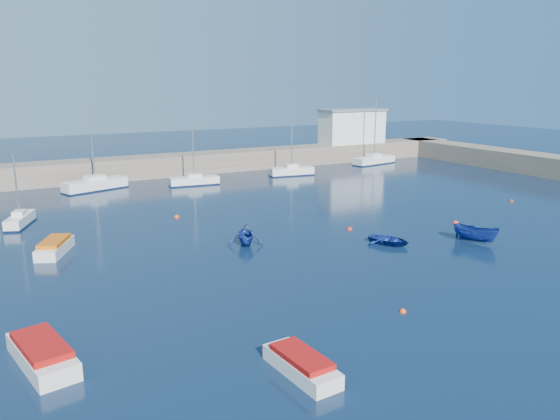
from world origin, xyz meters
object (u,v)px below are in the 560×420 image
sailboat_6 (194,181)px  motorboat_0 (42,354)px  sailboat_3 (20,220)px  dinghy_left (245,234)px  dinghy_right (476,234)px  sailboat_8 (374,160)px  motorboat_1 (55,247)px  motorboat_3 (301,364)px  sailboat_7 (292,171)px  dinghy_center (389,240)px  sailboat_5 (95,184)px  harbor_office (352,127)px

sailboat_6 → motorboat_0: bearing=157.1°
sailboat_3 → sailboat_6: (19.51, 10.82, 0.02)m
dinghy_left → dinghy_right: 17.49m
sailboat_8 → dinghy_right: (-18.90, -36.28, 0.07)m
motorboat_1 → motorboat_3: (6.94, -22.62, -0.06)m
sailboat_3 → dinghy_left: sailboat_3 is taller
sailboat_7 → sailboat_8: 16.17m
motorboat_0 → dinghy_center: bearing=4.5°
sailboat_8 → motorboat_0: sailboat_8 is taller
dinghy_right → sailboat_3: bearing=122.2°
sailboat_8 → sailboat_5: bearing=81.1°
dinghy_center → dinghy_left: dinghy_left is taller
sailboat_3 → motorboat_0: bearing=-70.6°
sailboat_3 → sailboat_7: 34.90m
sailboat_3 → dinghy_right: (30.05, -22.10, 0.15)m
sailboat_3 → motorboat_1: (1.60, -9.63, -0.03)m
motorboat_3 → dinghy_center: motorboat_3 is taller
sailboat_5 → motorboat_0: 40.51m
dinghy_center → harbor_office: bearing=30.3°
sailboat_7 → motorboat_0: (-33.93, -37.41, -0.10)m
dinghy_center → dinghy_left: size_ratio=1.04×
sailboat_5 → dinghy_left: bearing=173.2°
dinghy_left → motorboat_0: bearing=-120.7°
sailboat_6 → sailboat_7: sailboat_7 is taller
sailboat_8 → dinghy_left: 44.67m
harbor_office → sailboat_8: sailboat_8 is taller
harbor_office → sailboat_8: 6.93m
harbor_office → motorboat_3: harbor_office is taller
sailboat_6 → dinghy_left: 25.54m
dinghy_center → motorboat_3: bearing=-167.3°
sailboat_3 → motorboat_0: sailboat_3 is taller
dinghy_left → dinghy_center: bearing=-7.0°
sailboat_5 → sailboat_7: (24.46, -1.98, -0.07)m
sailboat_7 → motorboat_3: bearing=159.1°
sailboat_6 → motorboat_3: bearing=171.7°
sailboat_7 → sailboat_8: sailboat_8 is taller
sailboat_5 → motorboat_3: bearing=161.1°
motorboat_1 → sailboat_7: bearing=58.5°
sailboat_8 → sailboat_7: bearing=90.3°
sailboat_6 → motorboat_1: (-17.91, -20.45, -0.05)m
sailboat_5 → motorboat_3: sailboat_5 is taller
motorboat_0 → motorboat_3: motorboat_0 is taller
sailboat_7 → motorboat_1: bearing=132.0°
sailboat_6 → motorboat_3: 44.45m
sailboat_3 → sailboat_6: bearing=50.3°
dinghy_center → dinghy_left: bearing=124.5°
harbor_office → dinghy_right: bearing=-114.1°
sailboat_3 → sailboat_7: (33.06, 11.20, 0.08)m
sailboat_5 → sailboat_8: sailboat_5 is taller
sailboat_7 → dinghy_left: 31.50m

